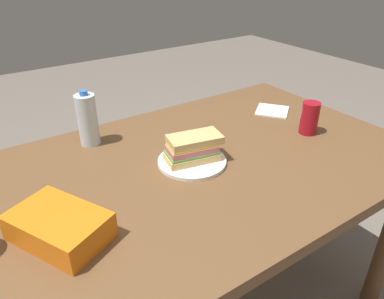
{
  "coord_description": "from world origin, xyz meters",
  "views": [
    {
      "loc": [
        -0.54,
        -0.84,
        1.37
      ],
      "look_at": [
        0.04,
        0.01,
        0.79
      ],
      "focal_mm": 34.29,
      "sensor_mm": 36.0,
      "label": 1
    }
  ],
  "objects": [
    {
      "name": "soda_can_red",
      "position": [
        0.52,
        -0.05,
        0.8
      ],
      "size": [
        0.07,
        0.07,
        0.12
      ],
      "primitive_type": "cylinder",
      "color": "maroon",
      "rests_on": "dining_table"
    },
    {
      "name": "water_bottle_tall",
      "position": [
        -0.19,
        0.33,
        0.84
      ],
      "size": [
        0.07,
        0.07,
        0.2
      ],
      "color": "silver",
      "rests_on": "dining_table"
    },
    {
      "name": "paper_napkin",
      "position": [
        0.56,
        0.17,
        0.75
      ],
      "size": [
        0.18,
        0.18,
        0.01
      ],
      "primitive_type": "cube",
      "rotation": [
        0.0,
        0.0,
        2.23
      ],
      "color": "white",
      "rests_on": "dining_table"
    },
    {
      "name": "paper_plate",
      "position": [
        0.04,
        0.01,
        0.75
      ],
      "size": [
        0.22,
        0.22,
        0.01
      ],
      "primitive_type": "cylinder",
      "color": "white",
      "rests_on": "dining_table"
    },
    {
      "name": "chip_bag",
      "position": [
        -0.42,
        -0.1,
        0.78
      ],
      "size": [
        0.24,
        0.27,
        0.07
      ],
      "primitive_type": "cube",
      "rotation": [
        0.0,
        0.0,
        5.17
      ],
      "color": "orange",
      "rests_on": "dining_table"
    },
    {
      "name": "sandwich",
      "position": [
        0.04,
        0.01,
        0.8
      ],
      "size": [
        0.2,
        0.13,
        0.08
      ],
      "color": "#DBB26B",
      "rests_on": "paper_plate"
    },
    {
      "name": "dining_table",
      "position": [
        0.0,
        0.0,
        0.65
      ],
      "size": [
        1.59,
        0.91,
        0.74
      ],
      "color": "brown",
      "rests_on": "ground_plane"
    }
  ]
}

